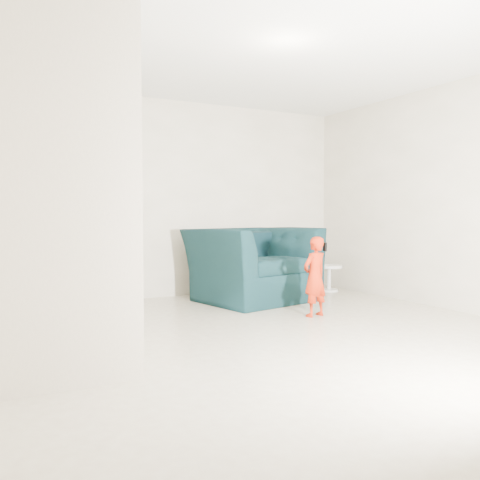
% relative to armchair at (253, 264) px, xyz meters
% --- Properties ---
extents(floor, '(5.50, 5.50, 0.00)m').
position_rel_armchair_xyz_m(floor, '(-0.75, -1.96, -0.48)').
color(floor, gray).
rests_on(floor, ground).
extents(ceiling, '(5.50, 5.50, 0.00)m').
position_rel_armchair_xyz_m(ceiling, '(-0.75, -1.96, 2.22)').
color(ceiling, silver).
rests_on(ceiling, back_wall).
extents(back_wall, '(5.00, 0.00, 5.00)m').
position_rel_armchair_xyz_m(back_wall, '(-0.75, 0.79, 0.87)').
color(back_wall, '#A8A189').
rests_on(back_wall, floor).
extents(right_wall, '(0.00, 5.50, 5.50)m').
position_rel_armchair_xyz_m(right_wall, '(1.75, -1.96, 0.87)').
color(right_wall, '#A8A189').
rests_on(right_wall, floor).
extents(armchair, '(1.71, 1.56, 0.96)m').
position_rel_armchair_xyz_m(armchair, '(0.00, 0.00, 0.00)').
color(armchair, black).
rests_on(armchair, floor).
extents(toddler, '(0.37, 0.28, 0.89)m').
position_rel_armchair_xyz_m(toddler, '(0.09, -1.25, -0.03)').
color(toddler, '#9A040A').
rests_on(toddler, floor).
extents(side_table, '(0.39, 0.39, 0.39)m').
position_rel_armchair_xyz_m(side_table, '(1.38, 0.15, -0.22)').
color(side_table, silver).
rests_on(side_table, floor).
extents(staircase, '(1.02, 3.03, 3.62)m').
position_rel_armchair_xyz_m(staircase, '(-2.75, -1.41, 0.47)').
color(staircase, '#ADA089').
rests_on(staircase, floor).
extents(cushion, '(0.37, 0.18, 0.37)m').
position_rel_armchair_xyz_m(cushion, '(0.24, 0.30, 0.25)').
color(cushion, black).
rests_on(cushion, armchair).
extents(throw, '(0.05, 0.50, 0.56)m').
position_rel_armchair_xyz_m(throw, '(-0.63, 0.02, 0.12)').
color(throw, black).
rests_on(throw, armchair).
extents(phone, '(0.02, 0.05, 0.10)m').
position_rel_armchair_xyz_m(phone, '(0.21, -1.27, 0.30)').
color(phone, black).
rests_on(phone, toddler).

